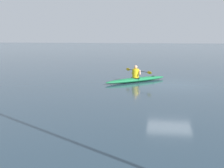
{
  "coord_description": "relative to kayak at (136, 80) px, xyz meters",
  "views": [
    {
      "loc": [
        0.52,
        17.16,
        2.83
      ],
      "look_at": [
        2.69,
        3.92,
        0.62
      ],
      "focal_mm": 48.65,
      "sensor_mm": 36.0,
      "label": 1
    }
  ],
  "objects": [
    {
      "name": "ground_plane",
      "position": [
        -1.99,
        0.84,
        -0.13
      ],
      "size": [
        160.0,
        160.0,
        0.0
      ],
      "primitive_type": "plane",
      "color": "#283D4C"
    },
    {
      "name": "kayaker",
      "position": [
        0.04,
        0.03,
        0.44
      ],
      "size": [
        1.7,
        1.79,
        0.74
      ],
      "color": "yellow",
      "rests_on": "kayak"
    },
    {
      "name": "kayak",
      "position": [
        0.0,
        0.0,
        0.0
      ],
      "size": [
        3.62,
        3.48,
        0.26
      ],
      "color": "#19723F",
      "rests_on": "ground"
    }
  ]
}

